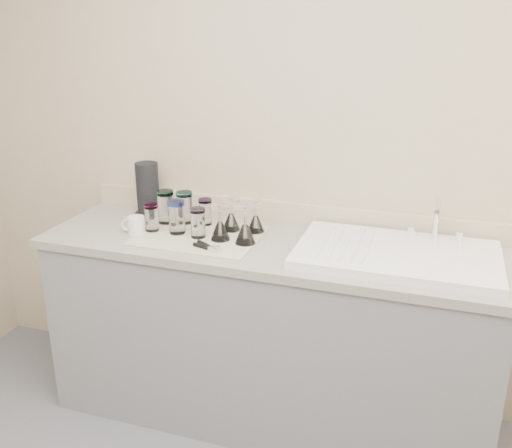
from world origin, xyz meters
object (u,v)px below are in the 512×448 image
(tumbler_teal, at_px, (166,207))
(goblet_front_left, at_px, (220,228))
(goblet_front_right, at_px, (245,231))
(goblet_back_right, at_px, (256,222))
(tumbler_cyan, at_px, (185,207))
(tumbler_lavender, at_px, (198,223))
(tumbler_magenta, at_px, (152,217))
(tumbler_blue, at_px, (177,217))
(white_mug, at_px, (136,225))
(paper_towel_roll, at_px, (148,190))
(can_opener, at_px, (208,247))
(goblet_back_left, at_px, (231,220))
(tumbler_purple, at_px, (205,212))
(sink_unit, at_px, (397,254))

(tumbler_teal, relative_size, goblet_front_left, 1.02)
(goblet_front_right, bearing_deg, goblet_back_right, 90.43)
(tumbler_cyan, relative_size, goblet_front_right, 0.95)
(tumbler_lavender, xyz_separation_m, goblet_front_right, (0.22, -0.00, -0.01))
(tumbler_teal, bearing_deg, tumbler_magenta, -95.65)
(tumbler_blue, height_order, white_mug, tumbler_blue)
(tumbler_magenta, distance_m, goblet_front_left, 0.34)
(paper_towel_roll, bearing_deg, white_mug, -74.12)
(goblet_back_right, xyz_separation_m, paper_towel_roll, (-0.60, 0.09, 0.07))
(tumbler_magenta, bearing_deg, can_opener, -20.82)
(tumbler_lavender, relative_size, goblet_front_right, 0.84)
(tumbler_blue, height_order, goblet_back_left, tumbler_blue)
(tumbler_magenta, bearing_deg, tumbler_lavender, -2.28)
(white_mug, bearing_deg, tumbler_lavender, 5.42)
(goblet_front_right, height_order, can_opener, goblet_front_right)
(goblet_back_right, bearing_deg, goblet_front_right, -89.57)
(goblet_front_left, height_order, can_opener, goblet_front_left)
(can_opener, xyz_separation_m, paper_towel_roll, (-0.47, 0.35, 0.11))
(goblet_front_right, height_order, white_mug, goblet_front_right)
(tumbler_magenta, bearing_deg, goblet_front_left, -0.79)
(goblet_back_left, bearing_deg, can_opener, -92.97)
(tumbler_teal, height_order, can_opener, tumbler_teal)
(paper_towel_roll, bearing_deg, goblet_front_left, -25.67)
(tumbler_purple, height_order, goblet_front_left, goblet_front_left)
(tumbler_cyan, distance_m, goblet_back_left, 0.25)
(tumbler_magenta, relative_size, tumbler_lavender, 0.93)
(tumbler_cyan, bearing_deg, tumbler_teal, -162.08)
(tumbler_purple, relative_size, can_opener, 0.89)
(sink_unit, relative_size, goblet_back_right, 5.65)
(tumbler_blue, relative_size, goblet_back_left, 1.02)
(tumbler_cyan, height_order, goblet_back_left, tumbler_cyan)
(tumbler_blue, distance_m, white_mug, 0.20)
(paper_towel_roll, bearing_deg, goblet_front_right, -21.50)
(paper_towel_roll, bearing_deg, sink_unit, -8.16)
(goblet_front_right, bearing_deg, tumbler_purple, 147.26)
(goblet_back_left, bearing_deg, white_mug, -158.37)
(tumbler_teal, relative_size, white_mug, 1.35)
(tumbler_magenta, bearing_deg, tumbler_teal, 84.35)
(tumbler_blue, distance_m, goblet_front_left, 0.22)
(tumbler_purple, distance_m, goblet_front_right, 0.31)
(goblet_front_left, relative_size, white_mug, 1.33)
(tumbler_teal, height_order, tumbler_blue, tumbler_teal)
(tumbler_lavender, bearing_deg, sink_unit, 3.74)
(tumbler_blue, bearing_deg, goblet_front_right, -3.31)
(sink_unit, relative_size, goblet_back_left, 5.47)
(goblet_back_left, xyz_separation_m, white_mug, (-0.41, -0.16, -0.02))
(tumbler_teal, bearing_deg, can_opener, -37.65)
(tumbler_lavender, bearing_deg, white_mug, -174.58)
(goblet_front_right, xyz_separation_m, paper_towel_roll, (-0.60, 0.24, 0.07))
(tumbler_purple, xyz_separation_m, goblet_front_left, (0.14, -0.16, -0.01))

